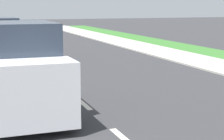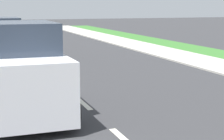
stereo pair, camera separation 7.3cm
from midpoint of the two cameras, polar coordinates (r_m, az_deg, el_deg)
The scene contains 4 objects.
ground_plane at distance 22.36m, azimuth -13.04°, elevation 2.61°, with size 96.00×96.00×0.00m, color #333335.
lane_center_line at distance 26.51m, azimuth -14.18°, elevation 3.63°, with size 0.14×46.40×0.01m.
car_oncoming_second at distance 18.49m, azimuth -16.21°, elevation 4.01°, with size 2.08×4.11×2.02m.
car_oncoming_lead at distance 9.38m, azimuth -13.10°, elevation -0.40°, with size 1.94×3.99×2.20m.
Camera 1 is at (-2.73, -1.03, 2.60)m, focal length 62.57 mm.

